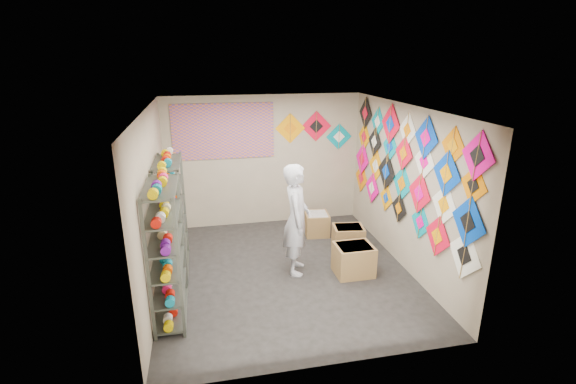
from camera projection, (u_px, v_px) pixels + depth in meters
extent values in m
plane|color=black|center=(286.00, 272.00, 6.94)|extent=(4.50, 4.50, 0.00)
plane|color=tan|center=(264.00, 161.00, 8.61)|extent=(4.00, 0.00, 4.00)
plane|color=tan|center=(328.00, 262.00, 4.43)|extent=(4.00, 0.00, 4.00)
plane|color=tan|center=(153.00, 204.00, 6.13)|extent=(0.00, 4.50, 4.50)
plane|color=tan|center=(404.00, 187.00, 6.91)|extent=(0.00, 4.50, 4.50)
plane|color=slate|center=(286.00, 108.00, 6.09)|extent=(4.50, 4.50, 0.00)
cube|color=#4C5147|center=(167.00, 253.00, 5.51)|extent=(0.40, 1.10, 1.90)
cube|color=#4C5147|center=(172.00, 217.00, 6.72)|extent=(0.40, 1.10, 1.90)
cylinder|color=#FF1969|center=(163.00, 263.00, 5.03)|extent=(0.12, 0.10, 0.12)
cylinder|color=#F55100|center=(164.00, 256.00, 5.21)|extent=(0.12, 0.10, 0.12)
cylinder|color=#E4C000|center=(166.00, 249.00, 5.39)|extent=(0.12, 0.10, 0.12)
cylinder|color=white|center=(167.00, 243.00, 5.57)|extent=(0.12, 0.10, 0.12)
cylinder|color=red|center=(167.00, 237.00, 5.74)|extent=(0.12, 0.10, 0.12)
cylinder|color=#621088|center=(168.00, 232.00, 5.92)|extent=(0.12, 0.10, 0.12)
cylinder|color=#CBBD7A|center=(170.00, 223.00, 6.24)|extent=(0.12, 0.10, 0.12)
cylinder|color=#0B7992|center=(171.00, 218.00, 6.42)|extent=(0.12, 0.10, 0.12)
cylinder|color=#FF1969|center=(171.00, 214.00, 6.60)|extent=(0.12, 0.10, 0.12)
cylinder|color=#F55100|center=(172.00, 210.00, 6.77)|extent=(0.12, 0.10, 0.12)
cylinder|color=#E4C000|center=(173.00, 206.00, 6.95)|extent=(0.12, 0.10, 0.12)
cylinder|color=white|center=(173.00, 202.00, 7.13)|extent=(0.12, 0.10, 0.12)
cube|color=white|center=(465.00, 255.00, 5.35)|extent=(0.04, 0.68, 0.68)
cube|color=red|center=(437.00, 236.00, 5.93)|extent=(0.03, 0.63, 0.63)
cube|color=#008C9B|center=(420.00, 222.00, 6.41)|extent=(0.03, 0.55, 0.55)
cube|color=black|center=(399.00, 208.00, 7.06)|extent=(0.01, 0.52, 0.52)
cube|color=#FF9C00|center=(386.00, 198.00, 7.58)|extent=(0.03, 0.50, 0.50)
cube|color=#FF0091|center=(372.00, 188.00, 8.15)|extent=(0.01, 0.62, 0.62)
cube|color=orange|center=(361.00, 178.00, 8.71)|extent=(0.02, 0.63, 0.63)
cube|color=#0240C5|center=(468.00, 222.00, 5.21)|extent=(0.01, 0.70, 0.70)
cube|color=white|center=(444.00, 205.00, 5.74)|extent=(0.03, 0.62, 0.62)
cube|color=red|center=(419.00, 193.00, 6.36)|extent=(0.02, 0.65, 0.65)
cube|color=#008C9B|center=(402.00, 183.00, 6.93)|extent=(0.04, 0.64, 0.64)
cube|color=black|center=(386.00, 172.00, 7.46)|extent=(0.02, 0.68, 0.68)
cube|color=#FF9C00|center=(376.00, 166.00, 7.94)|extent=(0.01, 0.63, 0.63)
cube|color=#FF0091|center=(362.00, 159.00, 8.56)|extent=(0.04, 0.66, 0.66)
cube|color=orange|center=(474.00, 185.00, 5.08)|extent=(0.03, 0.52, 0.52)
cube|color=#0240C5|center=(446.00, 174.00, 5.61)|extent=(0.01, 0.66, 0.66)
cube|color=white|center=(424.00, 161.00, 6.18)|extent=(0.03, 0.58, 0.58)
cube|color=red|center=(404.00, 153.00, 6.77)|extent=(0.03, 0.58, 0.58)
cube|color=#008C9B|center=(390.00, 146.00, 7.28)|extent=(0.03, 0.56, 0.56)
cube|color=black|center=(375.00, 142.00, 7.88)|extent=(0.03, 0.58, 0.58)
cube|color=#FF9C00|center=(364.00, 137.00, 8.42)|extent=(0.02, 0.59, 0.59)
cube|color=#FF0091|center=(478.00, 156.00, 4.94)|extent=(0.04, 0.63, 0.63)
cube|color=orange|center=(453.00, 146.00, 5.45)|extent=(0.01, 0.54, 0.54)
cube|color=#0240C5|center=(426.00, 138.00, 6.06)|extent=(0.03, 0.65, 0.65)
cube|color=white|center=(408.00, 130.00, 6.63)|extent=(0.02, 0.56, 0.56)
cube|color=red|center=(390.00, 124.00, 7.17)|extent=(0.02, 0.70, 0.70)
cube|color=#008C9B|center=(378.00, 122.00, 7.72)|extent=(0.02, 0.57, 0.57)
cube|color=black|center=(365.00, 113.00, 8.23)|extent=(0.01, 0.63, 0.63)
cube|color=#FF9C00|center=(290.00, 128.00, 8.50)|extent=(0.62, 0.02, 0.62)
cube|color=red|center=(316.00, 126.00, 8.60)|extent=(0.64, 0.02, 0.64)
cube|color=#008C9B|center=(339.00, 137.00, 8.77)|extent=(0.56, 0.02, 0.56)
cube|color=#6A4493|center=(224.00, 131.00, 8.23)|extent=(2.00, 0.01, 1.10)
imported|color=silver|center=(297.00, 219.00, 6.70)|extent=(0.87, 0.74, 1.84)
cube|color=olive|center=(354.00, 260.00, 6.82)|extent=(0.61, 0.51, 0.51)
cube|color=olive|center=(348.00, 238.00, 7.69)|extent=(0.60, 0.52, 0.45)
cube|color=olive|center=(317.00, 224.00, 8.35)|extent=(0.51, 0.55, 0.44)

